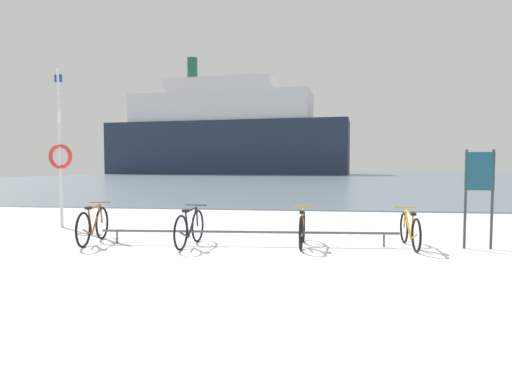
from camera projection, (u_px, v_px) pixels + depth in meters
ground at (298, 178)px, 59.85m from camera, size 80.00×132.00×0.08m
bike_rack at (248, 232)px, 9.08m from camera, size 6.11×0.45×0.31m
bicycle_0 at (93, 225)px, 9.34m from camera, size 0.46×1.75×0.85m
bicycle_1 at (190, 228)px, 9.01m from camera, size 0.46×1.66×0.82m
bicycle_2 at (302, 229)px, 9.02m from camera, size 0.46×1.66×0.79m
bicycle_3 at (410, 230)px, 8.86m from camera, size 0.46×1.68×0.77m
info_sign at (479, 182)px, 8.66m from camera, size 0.55×0.06×1.96m
rescue_post at (60, 151)px, 11.70m from camera, size 0.67×0.10×4.18m
ferry_ship at (225, 135)px, 85.03m from camera, size 47.03×15.65×22.49m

